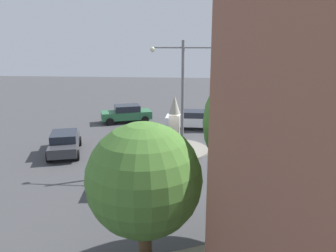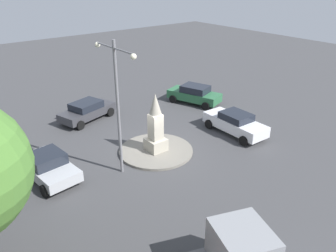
{
  "view_description": "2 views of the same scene",
  "coord_description": "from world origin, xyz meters",
  "px_view_note": "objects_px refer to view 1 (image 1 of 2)",
  "views": [
    {
      "loc": [
        1.32,
        -21.16,
        7.3
      ],
      "look_at": [
        -0.45,
        0.37,
        1.57
      ],
      "focal_mm": 36.65,
      "sensor_mm": 36.0,
      "label": 1
    },
    {
      "loc": [
        14.5,
        -10.59,
        10.0
      ],
      "look_at": [
        0.44,
        0.57,
        1.7
      ],
      "focal_mm": 36.42,
      "sensor_mm": 36.0,
      "label": 2
    }
  ],
  "objects_px": {
    "car_white_near_island": "(194,120)",
    "tree_mid_cluster": "(274,124)",
    "car_dark_grey_far_side": "(65,142)",
    "tree_near_wall": "(144,180)",
    "streetlamp": "(183,92)",
    "car_silver_passing": "(141,177)",
    "car_green_parked_right": "(127,113)",
    "monument": "(174,126)"
  },
  "relations": [
    {
      "from": "car_white_near_island",
      "to": "tree_mid_cluster",
      "type": "height_order",
      "value": "tree_mid_cluster"
    },
    {
      "from": "car_white_near_island",
      "to": "tree_near_wall",
      "type": "distance_m",
      "value": 17.85
    },
    {
      "from": "streetlamp",
      "to": "tree_near_wall",
      "type": "bearing_deg",
      "value": -94.56
    },
    {
      "from": "monument",
      "to": "streetlamp",
      "type": "xyz_separation_m",
      "value": [
        0.61,
        -2.74,
        2.67
      ]
    },
    {
      "from": "streetlamp",
      "to": "tree_mid_cluster",
      "type": "xyz_separation_m",
      "value": [
        3.24,
        -7.52,
        0.2
      ]
    },
    {
      "from": "car_silver_passing",
      "to": "car_green_parked_right",
      "type": "xyz_separation_m",
      "value": [
        -3.39,
        13.39,
        0.06
      ]
    },
    {
      "from": "car_dark_grey_far_side",
      "to": "tree_near_wall",
      "type": "height_order",
      "value": "tree_near_wall"
    },
    {
      "from": "car_dark_grey_far_side",
      "to": "car_white_near_island",
      "type": "xyz_separation_m",
      "value": [
        8.14,
        6.64,
        0.03
      ]
    },
    {
      "from": "streetlamp",
      "to": "car_white_near_island",
      "type": "relative_size",
      "value": 1.57
    },
    {
      "from": "streetlamp",
      "to": "car_dark_grey_far_side",
      "type": "relative_size",
      "value": 1.59
    },
    {
      "from": "car_green_parked_right",
      "to": "car_dark_grey_far_side",
      "type": "relative_size",
      "value": 1.02
    },
    {
      "from": "car_dark_grey_far_side",
      "to": "tree_mid_cluster",
      "type": "xyz_separation_m",
      "value": [
        10.77,
        -9.23,
        3.81
      ]
    },
    {
      "from": "car_green_parked_right",
      "to": "tree_mid_cluster",
      "type": "height_order",
      "value": "tree_mid_cluster"
    },
    {
      "from": "monument",
      "to": "streetlamp",
      "type": "relative_size",
      "value": 0.5
    },
    {
      "from": "car_silver_passing",
      "to": "tree_mid_cluster",
      "type": "relative_size",
      "value": 0.59
    },
    {
      "from": "streetlamp",
      "to": "tree_mid_cluster",
      "type": "relative_size",
      "value": 1.03
    },
    {
      "from": "car_green_parked_right",
      "to": "tree_near_wall",
      "type": "distance_m",
      "value": 20.0
    },
    {
      "from": "car_dark_grey_far_side",
      "to": "tree_mid_cluster",
      "type": "distance_m",
      "value": 14.69
    },
    {
      "from": "tree_near_wall",
      "to": "tree_mid_cluster",
      "type": "height_order",
      "value": "tree_mid_cluster"
    },
    {
      "from": "car_dark_grey_far_side",
      "to": "car_white_near_island",
      "type": "height_order",
      "value": "car_white_near_island"
    },
    {
      "from": "car_green_parked_right",
      "to": "streetlamp",
      "type": "bearing_deg",
      "value": -62.57
    },
    {
      "from": "tree_near_wall",
      "to": "monument",
      "type": "bearing_deg",
      "value": 89.36
    },
    {
      "from": "monument",
      "to": "tree_mid_cluster",
      "type": "relative_size",
      "value": 0.52
    },
    {
      "from": "monument",
      "to": "tree_near_wall",
      "type": "relative_size",
      "value": 0.72
    },
    {
      "from": "monument",
      "to": "streetlamp",
      "type": "height_order",
      "value": "streetlamp"
    },
    {
      "from": "tree_mid_cluster",
      "to": "car_green_parked_right",
      "type": "bearing_deg",
      "value": 115.7
    },
    {
      "from": "streetlamp",
      "to": "car_dark_grey_far_side",
      "type": "bearing_deg",
      "value": 167.2
    },
    {
      "from": "car_silver_passing",
      "to": "car_green_parked_right",
      "type": "distance_m",
      "value": 13.81
    },
    {
      "from": "monument",
      "to": "tree_near_wall",
      "type": "distance_m",
      "value": 12.12
    },
    {
      "from": "car_white_near_island",
      "to": "car_green_parked_right",
      "type": "bearing_deg",
      "value": 163.7
    },
    {
      "from": "car_silver_passing",
      "to": "tree_near_wall",
      "type": "bearing_deg",
      "value": -79.57
    },
    {
      "from": "car_silver_passing",
      "to": "streetlamp",
      "type": "bearing_deg",
      "value": 61.15
    },
    {
      "from": "streetlamp",
      "to": "car_dark_grey_far_side",
      "type": "xyz_separation_m",
      "value": [
        -7.53,
        1.71,
        -3.61
      ]
    },
    {
      "from": "streetlamp",
      "to": "car_white_near_island",
      "type": "xyz_separation_m",
      "value": [
        0.61,
        8.35,
        -3.58
      ]
    },
    {
      "from": "car_silver_passing",
      "to": "monument",
      "type": "bearing_deg",
      "value": 78.55
    },
    {
      "from": "car_silver_passing",
      "to": "car_white_near_island",
      "type": "xyz_separation_m",
      "value": [
        2.44,
        11.69,
        0.04
      ]
    },
    {
      "from": "car_silver_passing",
      "to": "car_dark_grey_far_side",
      "type": "height_order",
      "value": "car_silver_passing"
    },
    {
      "from": "car_dark_grey_far_side",
      "to": "tree_near_wall",
      "type": "bearing_deg",
      "value": -58.28
    },
    {
      "from": "car_silver_passing",
      "to": "car_white_near_island",
      "type": "height_order",
      "value": "car_white_near_island"
    },
    {
      "from": "car_silver_passing",
      "to": "car_dark_grey_far_side",
      "type": "relative_size",
      "value": 0.91
    },
    {
      "from": "car_green_parked_right",
      "to": "car_dark_grey_far_side",
      "type": "bearing_deg",
      "value": -105.49
    },
    {
      "from": "tree_near_wall",
      "to": "car_green_parked_right",
      "type": "bearing_deg",
      "value": 103.05
    }
  ]
}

